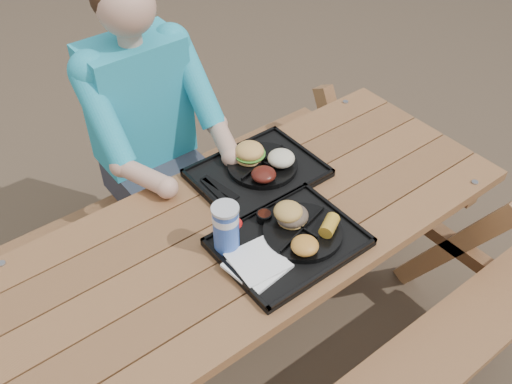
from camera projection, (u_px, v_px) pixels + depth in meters
ground at (256, 345)px, 2.43m from camera, size 60.00×60.00×0.00m
picnic_table at (256, 290)px, 2.18m from camera, size 1.80×1.49×0.75m
tray_near at (289, 243)px, 1.84m from camera, size 0.45×0.35×0.02m
tray_far at (258, 174)px, 2.10m from camera, size 0.45×0.35×0.02m
plate_near at (303, 232)px, 1.85m from camera, size 0.26×0.26×0.02m
plate_far at (262, 165)px, 2.10m from camera, size 0.26×0.26×0.02m
napkin_stack at (257, 265)px, 1.75m from camera, size 0.18×0.18×0.02m
soda_cup at (226, 229)px, 1.76m from camera, size 0.08×0.08×0.16m
condiment_bbq at (264, 217)px, 1.89m from camera, size 0.05×0.05×0.03m
condiment_mustard at (283, 209)px, 1.92m from camera, size 0.05×0.05×0.03m
sandwich at (293, 209)px, 1.84m from camera, size 0.10×0.10×0.10m
mac_cheese at (305, 245)px, 1.76m from camera, size 0.09×0.09×0.04m
corn_cob at (329, 225)px, 1.83m from camera, size 0.11×0.11×0.05m
cutlery_far at (220, 188)px, 2.02m from camera, size 0.06×0.17×0.01m
burger at (250, 148)px, 2.09m from camera, size 0.11×0.11×0.10m
baked_beans at (264, 174)px, 2.02m from camera, size 0.09×0.09×0.04m
potato_salad at (281, 158)px, 2.07m from camera, size 0.10×0.10×0.06m
diner at (148, 149)px, 2.40m from camera, size 0.48×0.84×1.28m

